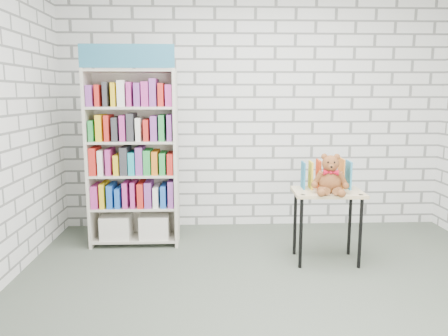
{
  "coord_description": "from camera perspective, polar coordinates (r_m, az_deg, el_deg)",
  "views": [
    {
      "loc": [
        -0.57,
        -3.17,
        1.59
      ],
      "look_at": [
        -0.4,
        0.95,
        0.88
      ],
      "focal_mm": 35.0,
      "sensor_mm": 36.0,
      "label": 1
    }
  ],
  "objects": [
    {
      "name": "bookshelf",
      "position": [
        4.63,
        -11.75,
        1.44
      ],
      "size": [
        0.92,
        0.36,
        2.06
      ],
      "color": "beige",
      "rests_on": "ground"
    },
    {
      "name": "teddy_bear",
      "position": [
        4.07,
        13.7,
        -1.23
      ],
      "size": [
        0.33,
        0.32,
        0.36
      ],
      "color": "brown",
      "rests_on": "display_table"
    },
    {
      "name": "table_books",
      "position": [
        4.27,
        13.17,
        -0.86
      ],
      "size": [
        0.46,
        0.22,
        0.27
      ],
      "color": "teal",
      "rests_on": "display_table"
    },
    {
      "name": "ground",
      "position": [
        3.59,
        7.35,
        -16.65
      ],
      "size": [
        4.5,
        4.5,
        0.0
      ],
      "primitive_type": "plane",
      "color": "#464E42",
      "rests_on": "ground"
    },
    {
      "name": "display_table",
      "position": [
        4.22,
        13.36,
        -4.18
      ],
      "size": [
        0.66,
        0.47,
        0.69
      ],
      "color": "tan",
      "rests_on": "ground"
    },
    {
      "name": "room_shell",
      "position": [
        3.22,
        8.05,
        13.12
      ],
      "size": [
        4.52,
        4.02,
        2.81
      ],
      "color": "silver",
      "rests_on": "ground"
    }
  ]
}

